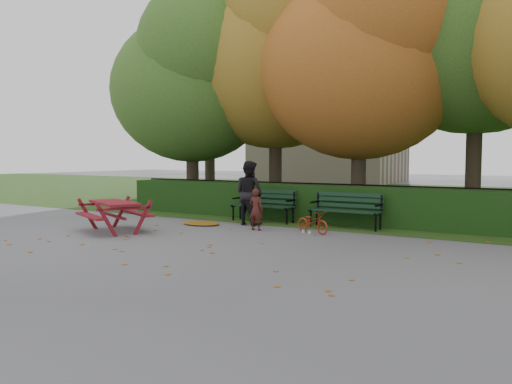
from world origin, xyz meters
The scene contains 18 objects.
ground centered at (0.00, 0.00, 0.00)m, with size 90.00×90.00×0.00m, color slate.
grass_strip centered at (0.00, 14.00, 0.01)m, with size 90.00×90.00×0.00m, color #1D3613.
building_left centered at (-9.00, 26.00, 7.50)m, with size 10.00×7.00×15.00m, color tan.
hedge centered at (0.00, 4.50, 0.50)m, with size 13.00×0.90×1.00m, color black.
iron_fence centered at (0.00, 5.30, 0.54)m, with size 14.00×0.04×1.02m.
tree_a centered at (-5.19, 5.58, 4.52)m, with size 5.88×5.60×7.48m.
tree_b centered at (-2.44, 6.75, 5.40)m, with size 6.72×6.40×8.79m.
tree_c centered at (0.83, 5.96, 4.82)m, with size 6.30×6.00×8.00m.
tree_d centered at (3.88, 7.23, 5.98)m, with size 7.14×6.80×9.58m.
tree_f centered at (-7.13, 9.24, 5.69)m, with size 6.93×6.60×9.19m.
bench_left centered at (-1.30, 3.70, 0.52)m, with size 1.80×0.57×0.88m.
bench_right centered at (1.10, 3.70, 0.52)m, with size 1.80×0.57×0.88m.
picnic_table centered at (-3.38, 0.18, 0.56)m, with size 2.10×1.93×0.82m.
leaf_pile centered at (-2.38, 2.25, 0.04)m, with size 1.05×0.73×0.07m, color brown.
leaf_scatter centered at (0.00, 0.30, 0.01)m, with size 9.00×5.70×0.01m, color brown, non-canonical shape.
child centered at (-0.62, 2.15, 0.51)m, with size 0.37×0.24×1.02m, color #431915.
adult centered at (-1.29, 2.90, 0.84)m, with size 0.82×0.64×1.68m, color black.
bicycle centered at (0.76, 2.45, 0.26)m, with size 0.35×0.99×0.52m, color #9D240E.
Camera 1 is at (5.68, -8.12, 1.78)m, focal length 35.00 mm.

